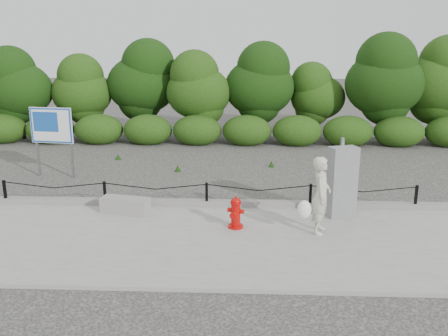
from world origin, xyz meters
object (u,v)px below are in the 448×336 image
(fire_hydrant, at_px, (236,213))
(concrete_block, at_px, (125,205))
(advertising_sign, at_px, (51,129))
(utility_cabinet, at_px, (342,182))
(pedestrian, at_px, (320,196))

(fire_hydrant, height_order, concrete_block, fire_hydrant)
(fire_hydrant, distance_m, advertising_sign, 6.94)
(fire_hydrant, distance_m, utility_cabinet, 2.57)
(concrete_block, bearing_deg, advertising_sign, 132.40)
(concrete_block, bearing_deg, pedestrian, -13.19)
(fire_hydrant, bearing_deg, concrete_block, -177.78)
(fire_hydrant, distance_m, concrete_block, 2.74)
(concrete_block, height_order, utility_cabinet, utility_cabinet)
(pedestrian, height_order, utility_cabinet, utility_cabinet)
(pedestrian, relative_size, concrete_block, 1.44)
(fire_hydrant, distance_m, pedestrian, 1.81)
(pedestrian, height_order, advertising_sign, advertising_sign)
(advertising_sign, bearing_deg, utility_cabinet, -13.98)
(pedestrian, bearing_deg, concrete_block, 91.51)
(concrete_block, xyz_separation_m, advertising_sign, (-2.93, 3.21, 1.23))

